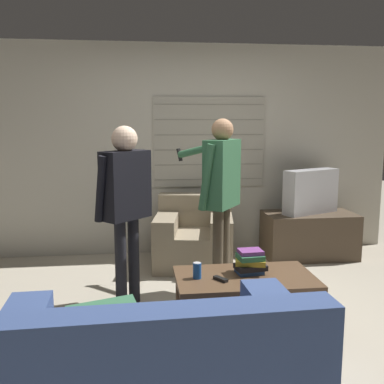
{
  "coord_description": "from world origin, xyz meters",
  "views": [
    {
      "loc": [
        -0.58,
        -3.47,
        1.64
      ],
      "look_at": [
        -0.09,
        0.5,
        1.0
      ],
      "focal_mm": 42.0,
      "sensor_mm": 36.0,
      "label": 1
    }
  ],
  "objects": [
    {
      "name": "spare_remote",
      "position": [
        0.04,
        -0.23,
        0.44
      ],
      "size": [
        0.11,
        0.13,
        0.02
      ],
      "rotation": [
        0.0,
        0.0,
        0.59
      ],
      "color": "black",
      "rests_on": "coffee_table"
    },
    {
      "name": "coffee_table",
      "position": [
        0.25,
        -0.15,
        0.39
      ],
      "size": [
        1.1,
        0.64,
        0.43
      ],
      "color": "brown",
      "rests_on": "ground_plane"
    },
    {
      "name": "couch_blue",
      "position": [
        -0.51,
        -1.27,
        0.3
      ],
      "size": [
        1.69,
        0.98,
        0.81
      ],
      "rotation": [
        0.0,
        0.0,
        0.03
      ],
      "color": "#384C7F",
      "rests_on": "ground_plane"
    },
    {
      "name": "tv_stand",
      "position": [
        1.47,
        1.58,
        0.27
      ],
      "size": [
        1.07,
        0.57,
        0.54
      ],
      "color": "#4C3D2D",
      "rests_on": "ground_plane"
    },
    {
      "name": "book_stack",
      "position": [
        0.3,
        -0.1,
        0.52
      ],
      "size": [
        0.27,
        0.21,
        0.19
      ],
      "color": "#284C89",
      "rests_on": "coffee_table"
    },
    {
      "name": "tv",
      "position": [
        1.46,
        1.59,
        0.8
      ],
      "size": [
        0.74,
        0.49,
        0.52
      ],
      "rotation": [
        0.0,
        0.0,
        3.58
      ],
      "color": "#B2B2B7",
      "rests_on": "tv_stand"
    },
    {
      "name": "soda_can",
      "position": [
        -0.13,
        -0.16,
        0.49
      ],
      "size": [
        0.07,
        0.07,
        0.13
      ],
      "color": "#194C9E",
      "rests_on": "coffee_table"
    },
    {
      "name": "armchair_beige",
      "position": [
        0.05,
        1.47,
        0.31
      ],
      "size": [
        0.98,
        0.94,
        0.78
      ],
      "rotation": [
        0.0,
        0.0,
        2.97
      ],
      "color": "gray",
      "rests_on": "ground_plane"
    },
    {
      "name": "person_left_standing",
      "position": [
        -0.69,
        0.42,
        1.01
      ],
      "size": [
        0.51,
        0.79,
        1.6
      ],
      "rotation": [
        0.0,
        0.0,
        0.76
      ],
      "color": "black",
      "rests_on": "ground_plane"
    },
    {
      "name": "wall_back",
      "position": [
        0.01,
        2.03,
        1.28
      ],
      "size": [
        5.2,
        0.08,
        2.55
      ],
      "color": "#BCB7A8",
      "rests_on": "ground_plane"
    },
    {
      "name": "ground_plane",
      "position": [
        0.0,
        0.0,
        0.0
      ],
      "size": [
        16.0,
        16.0,
        0.0
      ],
      "primitive_type": "plane",
      "color": "#B2A893"
    },
    {
      "name": "person_right_standing",
      "position": [
        0.19,
        0.6,
        1.06
      ],
      "size": [
        0.58,
        0.81,
        1.66
      ],
      "rotation": [
        0.0,
        0.0,
        0.98
      ],
      "color": "#4C4233",
      "rests_on": "ground_plane"
    }
  ]
}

